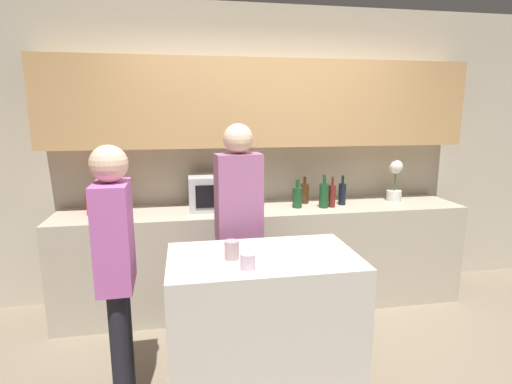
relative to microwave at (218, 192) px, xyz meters
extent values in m
cube|color=beige|center=(0.41, 0.29, 0.29)|extent=(6.40, 0.08, 2.70)
cube|color=tan|center=(0.41, 0.09, 0.76)|extent=(3.74, 0.32, 0.75)
cube|color=#B7AD99|center=(0.41, -0.06, -0.61)|extent=(3.60, 0.62, 0.91)
cube|color=beige|center=(0.17, -1.16, -0.62)|extent=(1.17, 0.69, 0.89)
cube|color=#B7BABC|center=(0.00, 0.00, 0.00)|extent=(0.52, 0.38, 0.30)
cube|color=black|center=(-0.05, -0.19, 0.00)|extent=(0.31, 0.01, 0.19)
cube|color=#B21E19|center=(-0.96, 0.00, -0.06)|extent=(0.26, 0.16, 0.18)
cube|color=black|center=(-1.01, 0.00, 0.03)|extent=(0.02, 0.11, 0.01)
cube|color=black|center=(-0.91, 0.00, 0.03)|extent=(0.02, 0.11, 0.01)
cylinder|color=silver|center=(1.69, 0.00, -0.10)|extent=(0.14, 0.14, 0.10)
cylinder|color=#38662D|center=(1.69, 0.00, 0.04)|extent=(0.01, 0.01, 0.18)
sphere|color=silver|center=(1.69, 0.00, 0.18)|extent=(0.13, 0.13, 0.13)
cylinder|color=#194723|center=(0.70, -0.10, -0.06)|extent=(0.08, 0.08, 0.18)
cylinder|color=#194723|center=(0.70, -0.10, 0.07)|extent=(0.03, 0.03, 0.07)
cylinder|color=#472814|center=(0.81, 0.06, -0.06)|extent=(0.08, 0.08, 0.18)
cylinder|color=#472814|center=(0.81, 0.06, 0.07)|extent=(0.03, 0.03, 0.07)
cylinder|color=#194723|center=(0.93, -0.14, -0.04)|extent=(0.08, 0.08, 0.22)
cylinder|color=#194723|center=(0.93, -0.14, 0.11)|extent=(0.03, 0.03, 0.08)
cylinder|color=maroon|center=(1.01, -0.14, -0.05)|extent=(0.06, 0.06, 0.20)
cylinder|color=maroon|center=(1.01, -0.14, 0.09)|extent=(0.02, 0.02, 0.08)
cylinder|color=black|center=(1.13, -0.06, -0.05)|extent=(0.07, 0.07, 0.20)
cylinder|color=black|center=(1.13, -0.06, 0.08)|extent=(0.02, 0.02, 0.08)
cylinder|color=white|center=(0.30, -1.23, -0.17)|extent=(0.26, 0.26, 0.01)
cylinder|color=#B2969C|center=(-0.02, -1.19, -0.12)|extent=(0.09, 0.09, 0.11)
cylinder|color=silver|center=(0.05, -1.36, -0.13)|extent=(0.09, 0.09, 0.09)
cylinder|color=black|center=(-0.69, -1.12, -0.68)|extent=(0.11, 0.11, 0.77)
cylinder|color=black|center=(-0.69, -1.28, -0.68)|extent=(0.11, 0.11, 0.77)
cube|color=#BD5DAE|center=(-0.69, -1.20, 0.01)|extent=(0.20, 0.35, 0.61)
sphere|color=beige|center=(-0.69, -1.20, 0.42)|extent=(0.21, 0.21, 0.21)
cylinder|color=black|center=(0.19, -0.55, -0.66)|extent=(0.11, 0.11, 0.81)
cylinder|color=black|center=(0.03, -0.57, -0.66)|extent=(0.11, 0.11, 0.81)
cube|color=#9B5985|center=(0.11, -0.56, 0.07)|extent=(0.36, 0.23, 0.64)
sphere|color=beige|center=(0.11, -0.56, 0.50)|extent=(0.22, 0.22, 0.22)
camera|label=1|loc=(-0.28, -3.46, 0.70)|focal=28.00mm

